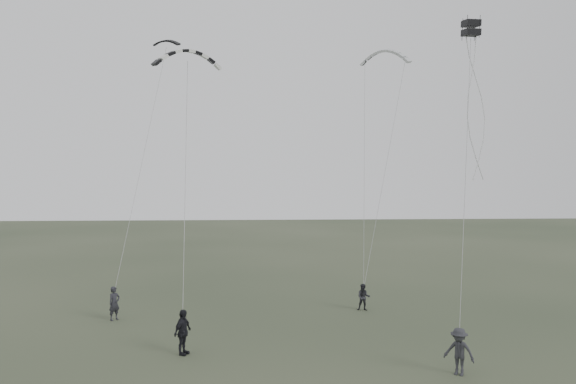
{
  "coord_description": "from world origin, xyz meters",
  "views": [
    {
      "loc": [
        -0.51,
        -23.93,
        7.94
      ],
      "look_at": [
        1.06,
        5.7,
        6.91
      ],
      "focal_mm": 35.0,
      "sensor_mm": 36.0,
      "label": 1
    }
  ],
  "objects_px": {
    "flyer_center": "(183,332)",
    "kite_box": "(471,28)",
    "kite_pale_large": "(385,51)",
    "flyer_right": "(364,297)",
    "kite_dark_small": "(166,41)",
    "flyer_left": "(114,303)",
    "kite_striped": "(188,51)",
    "flyer_far": "(459,352)"
  },
  "relations": [
    {
      "from": "flyer_center",
      "to": "kite_box",
      "type": "relative_size",
      "value": 2.64
    },
    {
      "from": "flyer_center",
      "to": "kite_pale_large",
      "type": "xyz_separation_m",
      "value": [
        11.97,
        13.89,
        15.28
      ]
    },
    {
      "from": "flyer_right",
      "to": "kite_dark_small",
      "type": "distance_m",
      "value": 19.82
    },
    {
      "from": "flyer_left",
      "to": "flyer_center",
      "type": "relative_size",
      "value": 0.92
    },
    {
      "from": "flyer_right",
      "to": "kite_box",
      "type": "distance_m",
      "value": 15.57
    },
    {
      "from": "flyer_center",
      "to": "kite_box",
      "type": "height_order",
      "value": "kite_box"
    },
    {
      "from": "flyer_left",
      "to": "kite_box",
      "type": "distance_m",
      "value": 23.13
    },
    {
      "from": "flyer_left",
      "to": "kite_striped",
      "type": "distance_m",
      "value": 13.91
    },
    {
      "from": "kite_pale_large",
      "to": "kite_box",
      "type": "bearing_deg",
      "value": -58.44
    },
    {
      "from": "flyer_far",
      "to": "kite_dark_small",
      "type": "xyz_separation_m",
      "value": [
        -13.59,
        14.44,
        15.26
      ]
    },
    {
      "from": "flyer_right",
      "to": "kite_box",
      "type": "relative_size",
      "value": 2.04
    },
    {
      "from": "flyer_far",
      "to": "flyer_center",
      "type": "bearing_deg",
      "value": -157.87
    },
    {
      "from": "kite_striped",
      "to": "flyer_far",
      "type": "bearing_deg",
      "value": -49.38
    },
    {
      "from": "flyer_right",
      "to": "kite_pale_large",
      "type": "height_order",
      "value": "kite_pale_large"
    },
    {
      "from": "kite_striped",
      "to": "kite_pale_large",
      "type": "bearing_deg",
      "value": 21.49
    },
    {
      "from": "flyer_left",
      "to": "kite_striped",
      "type": "relative_size",
      "value": 0.53
    },
    {
      "from": "kite_dark_small",
      "to": "kite_striped",
      "type": "height_order",
      "value": "kite_dark_small"
    },
    {
      "from": "flyer_right",
      "to": "kite_box",
      "type": "xyz_separation_m",
      "value": [
        4.27,
        -4.83,
        14.17
      ]
    },
    {
      "from": "kite_pale_large",
      "to": "kite_box",
      "type": "relative_size",
      "value": 4.6
    },
    {
      "from": "flyer_center",
      "to": "kite_pale_large",
      "type": "distance_m",
      "value": 23.86
    },
    {
      "from": "kite_pale_large",
      "to": "kite_box",
      "type": "distance_m",
      "value": 11.55
    },
    {
      "from": "flyer_left",
      "to": "kite_box",
      "type": "height_order",
      "value": "kite_box"
    },
    {
      "from": "flyer_center",
      "to": "flyer_far",
      "type": "bearing_deg",
      "value": -79.34
    },
    {
      "from": "flyer_center",
      "to": "flyer_right",
      "type": "bearing_deg",
      "value": -25.83
    },
    {
      "from": "flyer_center",
      "to": "kite_striped",
      "type": "bearing_deg",
      "value": 28.88
    },
    {
      "from": "flyer_center",
      "to": "kite_striped",
      "type": "xyz_separation_m",
      "value": [
        -0.2,
        3.94,
        13.0
      ]
    },
    {
      "from": "flyer_far",
      "to": "flyer_left",
      "type": "bearing_deg",
      "value": -172.65
    },
    {
      "from": "flyer_center",
      "to": "flyer_far",
      "type": "distance_m",
      "value": 11.55
    },
    {
      "from": "flyer_left",
      "to": "flyer_right",
      "type": "distance_m",
      "value": 13.85
    },
    {
      "from": "kite_dark_small",
      "to": "kite_striped",
      "type": "relative_size",
      "value": 0.48
    },
    {
      "from": "flyer_center",
      "to": "kite_dark_small",
      "type": "relative_size",
      "value": 1.2
    },
    {
      "from": "flyer_left",
      "to": "kite_dark_small",
      "type": "xyz_separation_m",
      "value": [
        2.01,
        5.42,
        15.28
      ]
    },
    {
      "from": "flyer_left",
      "to": "flyer_center",
      "type": "distance_m",
      "value": 7.45
    },
    {
      "from": "flyer_right",
      "to": "kite_striped",
      "type": "relative_size",
      "value": 0.45
    },
    {
      "from": "kite_striped",
      "to": "kite_box",
      "type": "distance_m",
      "value": 13.92
    },
    {
      "from": "kite_striped",
      "to": "kite_box",
      "type": "bearing_deg",
      "value": -23.61
    },
    {
      "from": "flyer_far",
      "to": "kite_striped",
      "type": "relative_size",
      "value": 0.55
    },
    {
      "from": "kite_dark_small",
      "to": "flyer_right",
      "type": "bearing_deg",
      "value": -8.3
    },
    {
      "from": "flyer_left",
      "to": "flyer_right",
      "type": "bearing_deg",
      "value": -43.16
    },
    {
      "from": "kite_dark_small",
      "to": "kite_box",
      "type": "height_order",
      "value": "kite_dark_small"
    },
    {
      "from": "flyer_left",
      "to": "flyer_center",
      "type": "bearing_deg",
      "value": -102.22
    },
    {
      "from": "kite_pale_large",
      "to": "flyer_left",
      "type": "bearing_deg",
      "value": -130.96
    }
  ]
}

